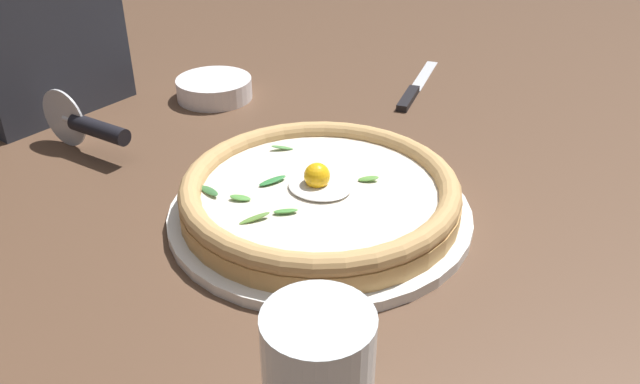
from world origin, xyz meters
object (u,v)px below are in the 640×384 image
object	(u,v)px
pizza_cutter	(88,126)
table_knife	(413,91)
side_bowl	(214,88)
pizza	(320,193)

from	to	relation	value
pizza_cutter	table_knife	xyz separation A→B (m)	(-0.31, -0.37, -0.03)
side_bowl	pizza_cutter	world-z (taller)	pizza_cutter
pizza_cutter	table_knife	distance (m)	0.48
pizza	side_bowl	world-z (taller)	pizza
side_bowl	table_knife	distance (m)	0.31
side_bowl	table_knife	world-z (taller)	side_bowl
pizza	table_knife	xyz separation A→B (m)	(0.02, -0.38, -0.03)
pizza_cutter	table_knife	size ratio (longest dim) A/B	0.66
pizza	side_bowl	xyz separation A→B (m)	(0.29, -0.24, -0.02)
pizza	table_knife	distance (m)	0.38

